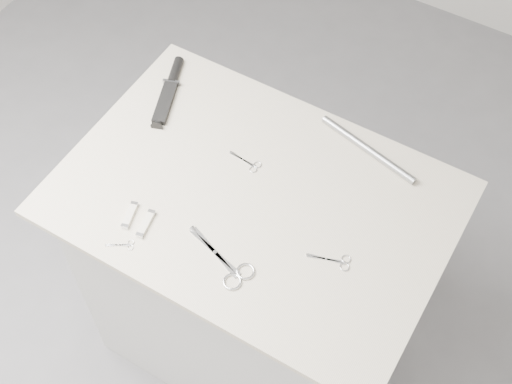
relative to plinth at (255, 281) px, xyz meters
The scene contains 11 objects.
ground 0.46m from the plinth, ahead, with size 4.00×4.00×0.01m, color gray.
plinth is the anchor object (origin of this frame).
display_board 0.46m from the plinth, ahead, with size 1.00×0.70×0.02m, color beige.
large_shears 0.52m from the plinth, 74.77° to the right, with size 0.20×0.11×0.01m.
embroidery_scissors_a 0.55m from the plinth, 13.19° to the right, with size 0.11×0.06×0.00m.
embroidery_scissors_b 0.48m from the plinth, 128.58° to the left, with size 0.09×0.04×0.00m.
tiny_scissors 0.59m from the plinth, 124.85° to the right, with size 0.07×0.05×0.00m.
sheathed_knife 0.65m from the plinth, 154.01° to the left, with size 0.12×0.24×0.03m.
pocket_knife_a 0.57m from the plinth, 138.29° to the right, with size 0.04×0.08×0.01m.
pocket_knife_b 0.55m from the plinth, 131.62° to the right, with size 0.03×0.08×0.01m.
metal_rail 0.59m from the plinth, 56.40° to the left, with size 0.02×0.02×0.31m, color gray.
Camera 1 is at (0.53, -0.88, 2.43)m, focal length 50.00 mm.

